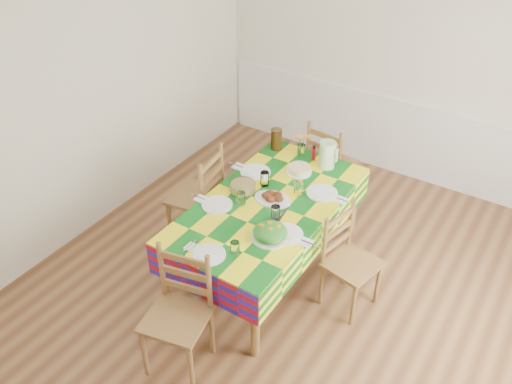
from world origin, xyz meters
TOP-DOWN VIEW (x-y plane):
  - room at (0.00, 0.00)m, footprint 4.58×5.08m
  - wainscot at (0.00, 2.48)m, footprint 4.41×0.06m
  - dining_table at (-0.38, 0.25)m, footprint 1.05×1.96m
  - setting_near_head at (-0.35, -0.53)m, footprint 0.41×0.28m
  - setting_left_near at (-0.68, 0.02)m, footprint 0.48×0.29m
  - setting_left_far at (-0.67, 0.54)m, footprint 0.52×0.31m
  - setting_right_near at (-0.09, 0.00)m, footprint 0.52×0.30m
  - setting_right_far at (-0.11, 0.57)m, footprint 0.52×0.30m
  - meat_platter at (-0.37, 0.30)m, footprint 0.34×0.24m
  - salad_platter at (-0.13, -0.14)m, footprint 0.31×0.31m
  - pasta_bowl at (-0.67, 0.27)m, footprint 0.23×0.23m
  - cake at (-0.39, 0.81)m, footprint 0.24×0.24m
  - serving_utensils at (-0.21, 0.13)m, footprint 0.14×0.31m
  - flower_vase at (-0.52, 1.07)m, footprint 0.15×0.13m
  - hot_sauce at (-0.39, 1.08)m, footprint 0.04×0.04m
  - green_pitcher at (-0.22, 1.04)m, footprint 0.15×0.15m
  - tea_pitcher at (-0.79, 1.06)m, footprint 0.11×0.11m
  - name_card at (-0.39, -0.68)m, footprint 0.08×0.02m
  - chair_near at (-0.39, -0.98)m, footprint 0.53×0.51m
  - chair_far at (-0.39, 1.48)m, footprint 0.48×0.46m
  - chair_left at (-1.16, 0.26)m, footprint 0.50×0.52m
  - chair_right at (0.40, 0.26)m, footprint 0.47×0.48m

SIDE VIEW (x-z plane):
  - chair_right at x=0.40m, z-range -0.01..0.92m
  - wainscot at x=0.00m, z-range 0.03..0.95m
  - chair_far at x=-0.39m, z-range -0.01..0.98m
  - chair_near at x=-0.39m, z-range -0.01..1.00m
  - chair_left at x=-1.16m, z-range -0.01..1.03m
  - dining_table at x=-0.38m, z-range 0.30..1.06m
  - serving_utensils at x=-0.21m, z-range 0.76..0.77m
  - name_card at x=-0.39m, z-range 0.76..0.78m
  - meat_platter at x=-0.37m, z-range 0.76..0.82m
  - setting_near_head at x=-0.35m, z-range 0.73..0.85m
  - setting_left_near at x=-0.68m, z-range 0.73..0.85m
  - setting_right_near at x=-0.09m, z-range 0.73..0.86m
  - setting_right_far at x=-0.11m, z-range 0.73..0.86m
  - setting_left_far at x=-0.67m, z-range 0.72..0.86m
  - cake at x=-0.39m, z-range 0.76..0.83m
  - pasta_bowl at x=-0.67m, z-range 0.76..0.85m
  - salad_platter at x=-0.13m, z-range 0.75..0.88m
  - hot_sauce at x=-0.39m, z-range 0.76..0.92m
  - flower_vase at x=-0.52m, z-range 0.74..0.99m
  - tea_pitcher at x=-0.79m, z-range 0.76..0.98m
  - green_pitcher at x=-0.22m, z-range 0.76..1.03m
  - room at x=0.00m, z-range -0.04..2.74m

